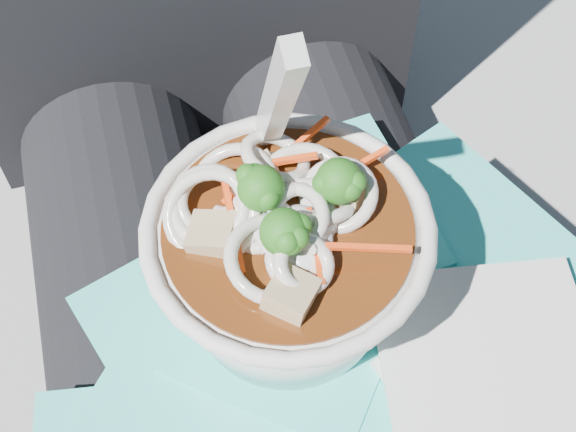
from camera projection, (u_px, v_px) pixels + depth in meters
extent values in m
cube|color=gray|center=(249.00, 359.00, 0.87)|extent=(1.04, 0.59, 0.47)
cylinder|color=black|center=(163.00, 411.00, 0.52)|extent=(0.14, 0.48, 0.14)
cylinder|color=black|center=(397.00, 352.00, 0.55)|extent=(0.14, 0.48, 0.14)
cube|color=#31CEC7|center=(292.00, 378.00, 0.46)|extent=(0.15, 0.17, 0.00)
cube|color=#31CEC7|center=(249.00, 385.00, 0.46)|extent=(0.16, 0.18, 0.00)
cube|color=#31CEC7|center=(438.00, 357.00, 0.46)|extent=(0.15, 0.14, 0.00)
cube|color=#31CEC7|center=(441.00, 276.00, 0.49)|extent=(0.23, 0.23, 0.00)
cube|color=#31CEC7|center=(213.00, 310.00, 0.48)|extent=(0.17, 0.15, 0.00)
cube|color=#31CEC7|center=(327.00, 213.00, 0.51)|extent=(0.13, 0.14, 0.00)
cube|color=#31CEC7|center=(286.00, 362.00, 0.45)|extent=(0.25, 0.25, 0.00)
cube|color=#31CEC7|center=(296.00, 313.00, 0.47)|extent=(0.17, 0.17, 0.00)
cube|color=silver|center=(520.00, 398.00, 0.44)|extent=(0.14, 0.14, 0.00)
cube|color=silver|center=(490.00, 362.00, 0.44)|extent=(0.14, 0.14, 0.00)
torus|color=white|center=(288.00, 229.00, 0.40)|extent=(0.15, 0.15, 0.01)
cylinder|color=#461F0A|center=(288.00, 232.00, 0.40)|extent=(0.13, 0.13, 0.01)
torus|color=silver|center=(254.00, 222.00, 0.40)|extent=(0.05, 0.05, 0.02)
torus|color=silver|center=(338.00, 195.00, 0.40)|extent=(0.06, 0.06, 0.03)
torus|color=silver|center=(303.00, 218.00, 0.39)|extent=(0.04, 0.05, 0.02)
torus|color=silver|center=(234.00, 187.00, 0.41)|extent=(0.06, 0.06, 0.03)
torus|color=silver|center=(238.00, 196.00, 0.41)|extent=(0.05, 0.05, 0.02)
torus|color=silver|center=(276.00, 157.00, 0.41)|extent=(0.04, 0.04, 0.03)
torus|color=silver|center=(261.00, 234.00, 0.40)|extent=(0.05, 0.05, 0.03)
torus|color=silver|center=(212.00, 216.00, 0.40)|extent=(0.05, 0.05, 0.04)
torus|color=silver|center=(211.00, 203.00, 0.40)|extent=(0.05, 0.05, 0.02)
torus|color=silver|center=(296.00, 259.00, 0.39)|extent=(0.04, 0.04, 0.03)
torus|color=silver|center=(291.00, 219.00, 0.39)|extent=(0.05, 0.05, 0.03)
torus|color=silver|center=(304.00, 264.00, 0.38)|extent=(0.04, 0.04, 0.02)
torus|color=silver|center=(316.00, 207.00, 0.41)|extent=(0.06, 0.05, 0.04)
torus|color=silver|center=(209.00, 206.00, 0.40)|extent=(0.06, 0.06, 0.03)
torus|color=silver|center=(273.00, 259.00, 0.38)|extent=(0.06, 0.06, 0.02)
torus|color=silver|center=(304.00, 188.00, 0.41)|extent=(0.06, 0.06, 0.03)
torus|color=silver|center=(285.00, 205.00, 0.40)|extent=(0.05, 0.04, 0.03)
cylinder|color=silver|center=(265.00, 170.00, 0.41)|extent=(0.02, 0.03, 0.02)
cylinder|color=silver|center=(325.00, 231.00, 0.39)|extent=(0.03, 0.03, 0.02)
cylinder|color=silver|center=(300.00, 185.00, 0.41)|extent=(0.02, 0.03, 0.02)
cylinder|color=silver|center=(254.00, 224.00, 0.39)|extent=(0.01, 0.03, 0.01)
cylinder|color=olive|center=(338.00, 195.00, 0.40)|extent=(0.01, 0.01, 0.01)
sphere|color=#165814|center=(339.00, 181.00, 0.39)|extent=(0.02, 0.02, 0.02)
sphere|color=#165814|center=(350.00, 189.00, 0.39)|extent=(0.01, 0.01, 0.01)
sphere|color=#165814|center=(355.00, 181.00, 0.39)|extent=(0.01, 0.01, 0.01)
sphere|color=#165814|center=(354.00, 182.00, 0.39)|extent=(0.01, 0.01, 0.01)
sphere|color=#165814|center=(324.00, 183.00, 0.39)|extent=(0.01, 0.01, 0.01)
cylinder|color=olive|center=(262.00, 202.00, 0.40)|extent=(0.01, 0.01, 0.01)
sphere|color=#165814|center=(261.00, 188.00, 0.39)|extent=(0.02, 0.02, 0.02)
sphere|color=#165814|center=(254.00, 175.00, 0.39)|extent=(0.01, 0.01, 0.01)
sphere|color=#165814|center=(268.00, 198.00, 0.39)|extent=(0.01, 0.01, 0.01)
sphere|color=#165814|center=(252.00, 177.00, 0.39)|extent=(0.01, 0.01, 0.01)
sphere|color=#165814|center=(248.00, 175.00, 0.39)|extent=(0.01, 0.01, 0.01)
cylinder|color=olive|center=(284.00, 245.00, 0.39)|extent=(0.01, 0.01, 0.01)
sphere|color=#165814|center=(284.00, 232.00, 0.38)|extent=(0.02, 0.02, 0.02)
sphere|color=#165814|center=(291.00, 243.00, 0.37)|extent=(0.01, 0.01, 0.01)
sphere|color=#165814|center=(287.00, 241.00, 0.37)|extent=(0.01, 0.01, 0.01)
sphere|color=#165814|center=(297.00, 237.00, 0.37)|extent=(0.01, 0.01, 0.01)
sphere|color=#165814|center=(300.00, 225.00, 0.38)|extent=(0.01, 0.01, 0.01)
cube|color=#FF4915|center=(315.00, 246.00, 0.39)|extent=(0.01, 0.04, 0.00)
cube|color=#FF4915|center=(285.00, 160.00, 0.41)|extent=(0.03, 0.01, 0.01)
cube|color=#FF4915|center=(252.00, 180.00, 0.41)|extent=(0.04, 0.02, 0.01)
cube|color=#FF4915|center=(299.00, 144.00, 0.42)|extent=(0.04, 0.02, 0.01)
cube|color=#FF4915|center=(364.00, 248.00, 0.38)|extent=(0.04, 0.02, 0.00)
cube|color=#FF4915|center=(233.00, 226.00, 0.39)|extent=(0.01, 0.05, 0.01)
cube|color=#FF4915|center=(350.00, 171.00, 0.41)|extent=(0.05, 0.01, 0.01)
cube|color=tan|center=(346.00, 197.00, 0.41)|extent=(0.02, 0.02, 0.02)
cube|color=tan|center=(264.00, 172.00, 0.42)|extent=(0.02, 0.02, 0.01)
cube|color=tan|center=(214.00, 236.00, 0.40)|extent=(0.03, 0.03, 0.02)
cube|color=tan|center=(291.00, 294.00, 0.37)|extent=(0.03, 0.03, 0.02)
ellipsoid|color=silver|center=(302.00, 237.00, 0.39)|extent=(0.03, 0.04, 0.01)
cube|color=silver|center=(278.00, 100.00, 0.37)|extent=(0.01, 0.07, 0.12)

